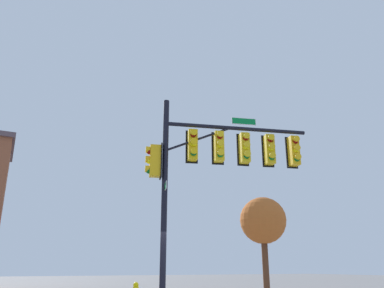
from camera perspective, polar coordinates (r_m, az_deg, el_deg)
signal_pole_assembly at (r=13.55m, az=3.98°, el=-2.18°), size 5.80×2.06×7.16m
tree_near at (r=24.53m, az=10.57°, el=-11.25°), size 2.85×2.85×5.61m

